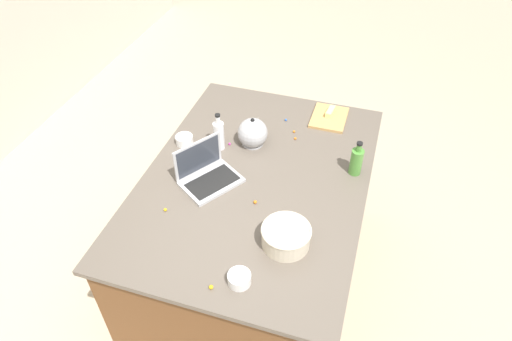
# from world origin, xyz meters

# --- Properties ---
(ground_plane) EXTENTS (12.00, 12.00, 0.00)m
(ground_plane) POSITION_xyz_m (0.00, 0.00, 0.00)
(ground_plane) COLOR #B7A88E
(island_counter) EXTENTS (1.71, 1.22, 0.90)m
(island_counter) POSITION_xyz_m (0.00, 0.00, 0.45)
(island_counter) COLOR brown
(island_counter) RESTS_ON ground
(laptop) EXTENTS (0.38, 0.36, 0.22)m
(laptop) POSITION_xyz_m (-0.10, 0.25, 0.95)
(laptop) COLOR #B7B7BC
(laptop) RESTS_ON island_counter
(mixing_bowl_large) EXTENTS (0.24, 0.24, 0.11)m
(mixing_bowl_large) POSITION_xyz_m (-0.41, -0.28, 0.96)
(mixing_bowl_large) COLOR beige
(mixing_bowl_large) RESTS_ON island_counter
(bottle_olive) EXTENTS (0.07, 0.07, 0.21)m
(bottle_olive) POSITION_xyz_m (0.20, -0.52, 0.99)
(bottle_olive) COLOR #4C8C38
(bottle_olive) RESTS_ON island_counter
(bottle_vinegar) EXTENTS (0.06, 0.06, 0.24)m
(bottle_vinegar) POSITION_xyz_m (0.18, 0.29, 1.00)
(bottle_vinegar) COLOR white
(bottle_vinegar) RESTS_ON island_counter
(kettle) EXTENTS (0.21, 0.18, 0.20)m
(kettle) POSITION_xyz_m (0.28, 0.11, 0.98)
(kettle) COLOR #ADADB2
(kettle) RESTS_ON island_counter
(cutting_board) EXTENTS (0.28, 0.22, 0.02)m
(cutting_board) POSITION_xyz_m (0.67, -0.29, 0.91)
(cutting_board) COLOR tan
(cutting_board) RESTS_ON island_counter
(butter_stick_left) EXTENTS (0.11, 0.05, 0.04)m
(butter_stick_left) POSITION_xyz_m (0.70, -0.29, 0.94)
(butter_stick_left) COLOR #F4E58C
(butter_stick_left) RESTS_ON cutting_board
(ramekin_small) EXTENTS (0.11, 0.11, 0.05)m
(ramekin_small) POSITION_xyz_m (-0.68, -0.14, 0.93)
(ramekin_small) COLOR white
(ramekin_small) RESTS_ON island_counter
(ramekin_medium) EXTENTS (0.10, 0.10, 0.05)m
(ramekin_medium) POSITION_xyz_m (0.16, 0.50, 0.93)
(ramekin_medium) COLOR white
(ramekin_medium) RESTS_ON island_counter
(candy_0) EXTENTS (0.02, 0.02, 0.02)m
(candy_0) POSITION_xyz_m (-0.19, -0.06, 0.91)
(candy_0) COLOR orange
(candy_0) RESTS_ON island_counter
(candy_1) EXTENTS (0.01, 0.01, 0.01)m
(candy_1) POSITION_xyz_m (0.23, 0.24, 0.91)
(candy_1) COLOR #CC3399
(candy_1) RESTS_ON island_counter
(candy_2) EXTENTS (0.02, 0.02, 0.02)m
(candy_2) POSITION_xyz_m (0.57, -0.02, 0.91)
(candy_2) COLOR blue
(candy_2) RESTS_ON island_counter
(candy_3) EXTENTS (0.02, 0.02, 0.02)m
(candy_3) POSITION_xyz_m (-0.75, -0.03, 0.91)
(candy_3) COLOR yellow
(candy_3) RESTS_ON island_counter
(candy_4) EXTENTS (0.02, 0.02, 0.02)m
(candy_4) POSITION_xyz_m (0.46, -0.10, 0.91)
(candy_4) COLOR orange
(candy_4) RESTS_ON island_counter
(candy_5) EXTENTS (0.02, 0.02, 0.02)m
(candy_5) POSITION_xyz_m (0.40, -0.13, 0.91)
(candy_5) COLOR orange
(candy_5) RESTS_ON island_counter
(candy_6) EXTENTS (0.02, 0.02, 0.02)m
(candy_6) POSITION_xyz_m (-0.38, 0.37, 0.91)
(candy_6) COLOR yellow
(candy_6) RESTS_ON island_counter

